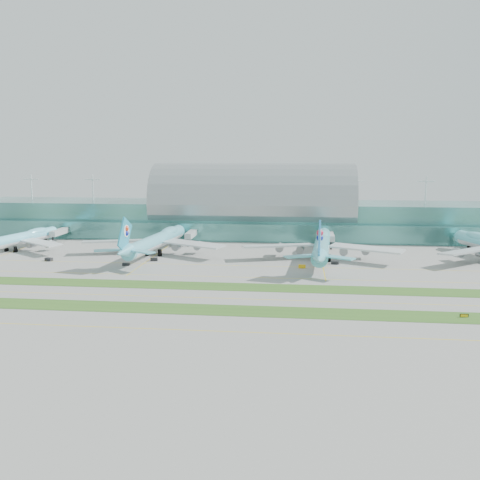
# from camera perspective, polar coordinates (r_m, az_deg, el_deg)

# --- Properties ---
(ground) EXTENTS (700.00, 700.00, 0.00)m
(ground) POSITION_cam_1_polar(r_m,az_deg,el_deg) (197.67, -1.75, -5.14)
(ground) COLOR gray
(ground) RESTS_ON ground
(terminal) EXTENTS (340.00, 69.10, 36.00)m
(terminal) POSITION_cam_1_polar(r_m,az_deg,el_deg) (321.38, 1.44, 3.03)
(terminal) COLOR #3D7A75
(terminal) RESTS_ON ground
(grass_strip_near) EXTENTS (420.00, 12.00, 0.08)m
(grass_strip_near) POSITION_cam_1_polar(r_m,az_deg,el_deg) (170.99, -3.06, -7.44)
(grass_strip_near) COLOR #2D591E
(grass_strip_near) RESTS_ON ground
(grass_strip_far) EXTENTS (420.00, 12.00, 0.08)m
(grass_strip_far) POSITION_cam_1_polar(r_m,az_deg,el_deg) (199.58, -1.67, -4.99)
(grass_strip_far) COLOR #2D591E
(grass_strip_far) RESTS_ON ground
(taxiline_a) EXTENTS (420.00, 0.35, 0.01)m
(taxiline_a) POSITION_cam_1_polar(r_m,az_deg,el_deg) (152.25, -4.29, -9.60)
(taxiline_a) COLOR yellow
(taxiline_a) RESTS_ON ground
(taxiline_b) EXTENTS (420.00, 0.35, 0.01)m
(taxiline_b) POSITION_cam_1_polar(r_m,az_deg,el_deg) (184.29, -2.36, -6.21)
(taxiline_b) COLOR yellow
(taxiline_b) RESTS_ON ground
(taxiline_c) EXTENTS (420.00, 0.35, 0.01)m
(taxiline_c) POSITION_cam_1_polar(r_m,az_deg,el_deg) (214.99, -1.08, -3.95)
(taxiline_c) COLOR yellow
(taxiline_c) RESTS_ON ground
(taxiline_d) EXTENTS (420.00, 0.35, 0.01)m
(taxiline_d) POSITION_cam_1_polar(r_m,az_deg,el_deg) (236.30, -0.40, -2.74)
(taxiline_d) COLOR yellow
(taxiline_d) RESTS_ON ground
(airliner_a) EXTENTS (61.25, 70.56, 19.61)m
(airliner_a) POSITION_cam_1_polar(r_m,az_deg,el_deg) (294.73, -22.77, 0.13)
(airliner_a) COLOR #70DCF7
(airliner_a) RESTS_ON ground
(airliner_b) EXTENTS (72.71, 82.96, 22.83)m
(airliner_b) POSITION_cam_1_polar(r_m,az_deg,el_deg) (264.81, -8.88, 0.01)
(airliner_b) COLOR #60BFD3
(airliner_b) RESTS_ON ground
(airliner_c) EXTENTS (74.25, 84.48, 23.24)m
(airliner_c) POSITION_cam_1_polar(r_m,az_deg,el_deg) (251.37, 8.72, -0.45)
(airliner_c) COLOR #5EC2CF
(airliner_c) RESTS_ON ground
(gse_b) EXTENTS (3.84, 2.82, 1.46)m
(gse_b) POSITION_cam_1_polar(r_m,az_deg,el_deg) (261.55, -19.72, -1.95)
(gse_b) COLOR black
(gse_b) RESTS_ON ground
(gse_c) EXTENTS (3.34, 1.90, 1.19)m
(gse_c) POSITION_cam_1_polar(r_m,az_deg,el_deg) (241.35, -12.06, -2.55)
(gse_c) COLOR black
(gse_c) RESTS_ON ground
(gse_d) EXTENTS (3.56, 2.38, 1.52)m
(gse_d) POSITION_cam_1_polar(r_m,az_deg,el_deg) (249.25, -9.16, -2.05)
(gse_d) COLOR black
(gse_d) RESTS_ON ground
(gse_e) EXTENTS (3.09, 1.62, 1.45)m
(gse_e) POSITION_cam_1_polar(r_m,az_deg,el_deg) (232.57, 6.63, -2.81)
(gse_e) COLOR #EAAC0D
(gse_e) RESTS_ON ground
(gse_f) EXTENTS (3.63, 2.47, 1.38)m
(gse_f) POSITION_cam_1_polar(r_m,az_deg,el_deg) (242.79, 10.10, -2.39)
(gse_f) COLOR black
(gse_f) RESTS_ON ground
(taxiway_sign_east) EXTENTS (2.62, 0.47, 1.10)m
(taxiway_sign_east) POSITION_cam_1_polar(r_m,az_deg,el_deg) (176.74, 22.80, -7.45)
(taxiway_sign_east) COLOR black
(taxiway_sign_east) RESTS_ON ground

